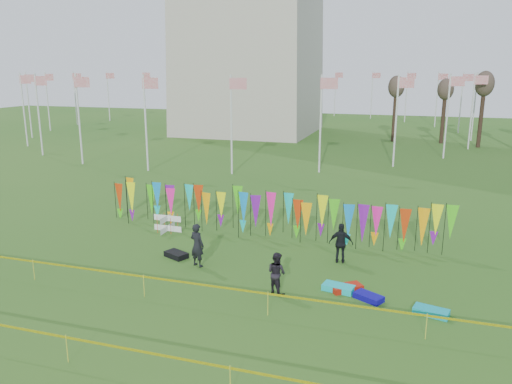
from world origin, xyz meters
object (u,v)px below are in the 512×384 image
(person_left, at_px, (197,245))
(kite_bag_blue, at_px, (369,297))
(kite_bag_turquoise, at_px, (338,288))
(box_kite, at_px, (168,223))
(person_mid, at_px, (277,273))
(person_right, at_px, (341,243))
(kite_bag_black, at_px, (176,255))
(kite_bag_teal, at_px, (431,312))
(kite_bag_red, at_px, (346,288))

(person_left, xyz_separation_m, kite_bag_blue, (7.50, -1.12, -0.86))
(person_left, distance_m, kite_bag_turquoise, 6.39)
(person_left, bearing_deg, box_kite, -29.65)
(box_kite, relative_size, person_left, 0.46)
(person_left, bearing_deg, kite_bag_blue, -169.71)
(person_mid, xyz_separation_m, person_right, (1.92, 3.87, 0.09))
(kite_bag_turquoise, bearing_deg, person_right, 96.84)
(kite_bag_black, bearing_deg, box_kite, 122.94)
(box_kite, bearing_deg, person_mid, -36.19)
(person_mid, distance_m, kite_bag_teal, 5.74)
(box_kite, distance_m, kite_bag_blue, 12.12)
(kite_bag_blue, bearing_deg, kite_bag_black, 168.68)
(person_mid, bearing_deg, kite_bag_red, -129.33)
(box_kite, bearing_deg, kite_bag_teal, -22.87)
(person_mid, distance_m, kite_bag_blue, 3.58)
(person_mid, relative_size, person_right, 0.91)
(person_mid, height_order, kite_bag_turquoise, person_mid)
(person_left, relative_size, kite_bag_red, 1.57)
(person_right, height_order, kite_bag_teal, person_right)
(kite_bag_turquoise, bearing_deg, person_mid, -158.53)
(box_kite, relative_size, kite_bag_turquoise, 0.75)
(box_kite, height_order, kite_bag_red, box_kite)
(person_left, bearing_deg, kite_bag_red, -166.06)
(box_kite, bearing_deg, person_left, -48.41)
(box_kite, xyz_separation_m, person_left, (3.50, -3.95, 0.52))
(kite_bag_turquoise, bearing_deg, kite_bag_blue, -20.60)
(kite_bag_turquoise, distance_m, kite_bag_black, 7.79)
(person_left, bearing_deg, person_mid, 177.57)
(person_mid, relative_size, kite_bag_teal, 1.38)
(kite_bag_turquoise, bearing_deg, kite_bag_teal, -15.75)
(kite_bag_blue, bearing_deg, kite_bag_teal, -13.03)
(person_left, distance_m, person_right, 6.38)
(kite_bag_black, xyz_separation_m, kite_bag_teal, (11.09, -2.29, -0.01))
(kite_bag_black, bearing_deg, kite_bag_red, -8.68)
(box_kite, bearing_deg, kite_bag_blue, -24.71)
(person_mid, height_order, kite_bag_black, person_mid)
(kite_bag_black, relative_size, kite_bag_teal, 0.90)
(person_right, height_order, kite_bag_blue, person_right)
(kite_bag_red, relative_size, kite_bag_black, 1.15)
(person_right, bearing_deg, kite_bag_black, 8.19)
(kite_bag_turquoise, height_order, kite_bag_red, kite_bag_turquoise)
(kite_bag_blue, xyz_separation_m, kite_bag_black, (-8.87, 1.78, 0.01))
(box_kite, bearing_deg, kite_bag_black, -57.06)
(kite_bag_blue, height_order, kite_bag_black, kite_bag_black)
(box_kite, height_order, person_left, person_left)
(person_mid, relative_size, kite_bag_turquoise, 1.37)
(person_right, xyz_separation_m, kite_bag_teal, (3.77, -3.94, -0.80))
(person_left, height_order, kite_bag_black, person_left)
(box_kite, xyz_separation_m, kite_bag_teal, (13.22, -5.58, -0.34))
(kite_bag_teal, bearing_deg, box_kite, 157.13)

